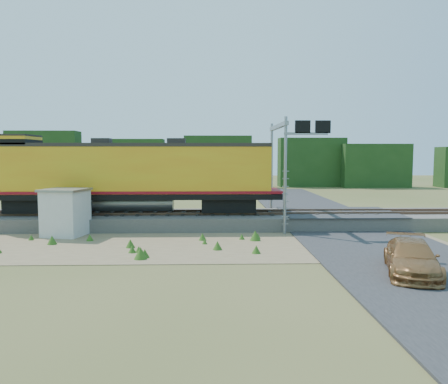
{
  "coord_description": "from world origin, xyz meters",
  "views": [
    {
      "loc": [
        -0.92,
        -20.9,
        4.49
      ],
      "look_at": [
        -0.27,
        3.0,
        2.4
      ],
      "focal_mm": 35.0,
      "sensor_mm": 36.0,
      "label": 1
    }
  ],
  "objects_px": {
    "shed": "(66,212)",
    "car": "(412,258)",
    "locomotive": "(128,174)",
    "signal_gantry": "(285,146)"
  },
  "relations": [
    {
      "from": "signal_gantry",
      "to": "car",
      "type": "height_order",
      "value": "signal_gantry"
    },
    {
      "from": "shed",
      "to": "car",
      "type": "xyz_separation_m",
      "value": [
        15.44,
        -8.16,
        -0.69
      ]
    },
    {
      "from": "locomotive",
      "to": "car",
      "type": "bearing_deg",
      "value": -41.56
    },
    {
      "from": "shed",
      "to": "car",
      "type": "relative_size",
      "value": 0.6
    },
    {
      "from": "signal_gantry",
      "to": "car",
      "type": "distance_m",
      "value": 11.75
    },
    {
      "from": "locomotive",
      "to": "signal_gantry",
      "type": "height_order",
      "value": "signal_gantry"
    },
    {
      "from": "locomotive",
      "to": "shed",
      "type": "distance_m",
      "value": 4.58
    },
    {
      "from": "signal_gantry",
      "to": "shed",
      "type": "bearing_deg",
      "value": -169.28
    },
    {
      "from": "locomotive",
      "to": "shed",
      "type": "relative_size",
      "value": 6.96
    },
    {
      "from": "shed",
      "to": "car",
      "type": "distance_m",
      "value": 17.48
    }
  ]
}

